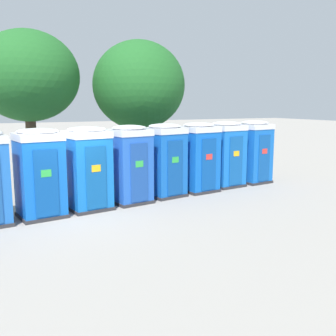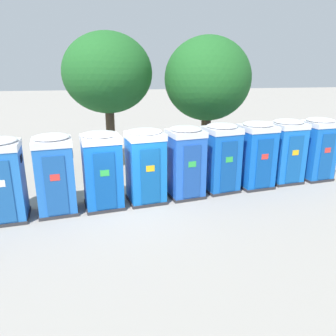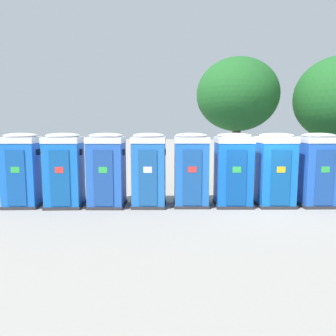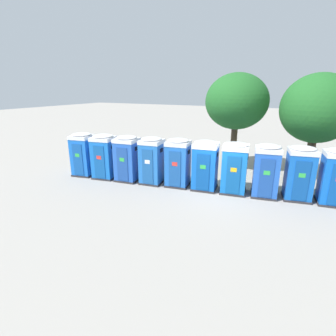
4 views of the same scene
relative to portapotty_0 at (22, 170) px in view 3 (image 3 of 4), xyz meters
name	(u,v)px [view 3 (image 3 of 4)]	position (x,y,z in m)	size (l,w,h in m)	color
ground_plane	(255,207)	(7.94, 1.00, -1.28)	(120.00, 120.00, 0.00)	gray
portapotty_0	(22,170)	(0.00, 0.00, 0.00)	(1.37, 1.40, 2.54)	#2D2D33
portapotty_1	(64,170)	(1.45, 0.17, 0.00)	(1.42, 1.40, 2.54)	#2D2D33
portapotty_2	(107,170)	(2.88, 0.40, 0.00)	(1.36, 1.34, 2.54)	#2D2D33
portapotty_3	(149,169)	(4.31, 0.65, 0.00)	(1.30, 1.33, 2.54)	#2D2D33
portapotty_4	(191,169)	(5.74, 0.94, 0.00)	(1.35, 1.36, 2.54)	#2D2D33
portapotty_5	(233,169)	(7.18, 1.11, 0.00)	(1.39, 1.37, 2.54)	#2D2D33
portapotty_6	(275,169)	(8.62, 1.33, 0.00)	(1.39, 1.37, 2.54)	#2D2D33
portapotty_7	(317,169)	(10.05, 1.56, 0.00)	(1.37, 1.38, 2.54)	#2D2D33
street_tree_1	(237,95)	(7.53, 5.47, 2.92)	(3.80, 3.80, 5.92)	#4C3826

